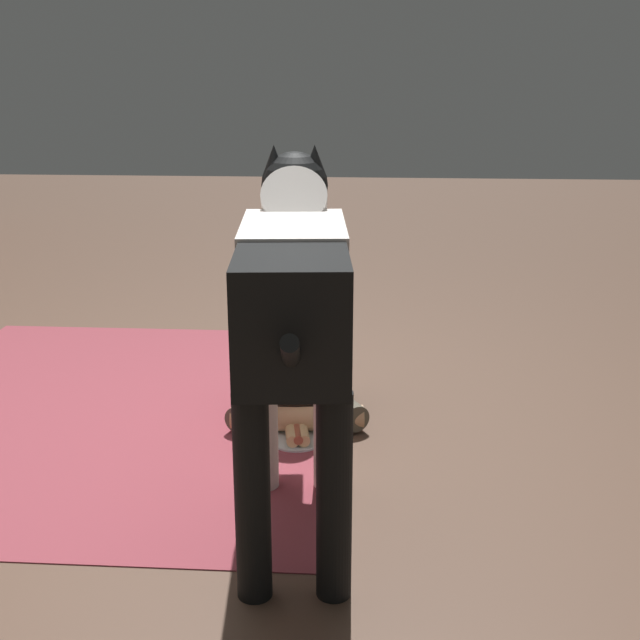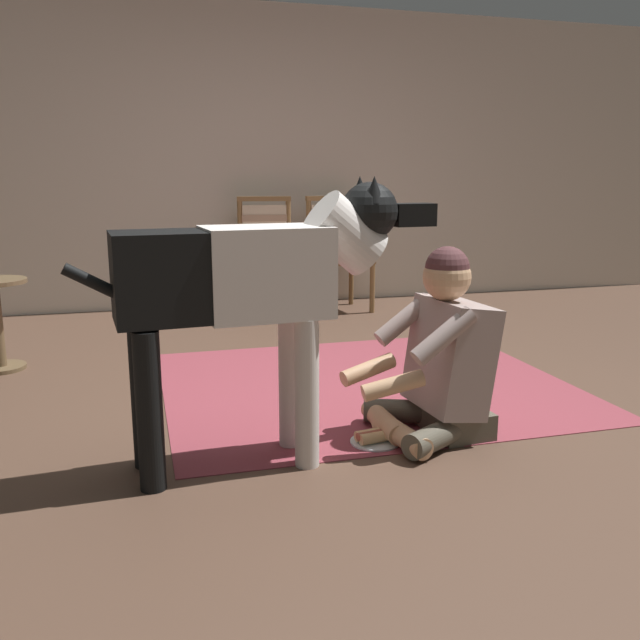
# 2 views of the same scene
# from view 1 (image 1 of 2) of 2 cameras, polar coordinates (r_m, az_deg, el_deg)

# --- Properties ---
(ground_plane) EXTENTS (15.50, 15.50, 0.00)m
(ground_plane) POSITION_cam_1_polar(r_m,az_deg,el_deg) (3.33, -9.48, -7.81)
(ground_plane) COLOR brown
(area_rug) EXTENTS (2.21, 1.91, 0.01)m
(area_rug) POSITION_cam_1_polar(r_m,az_deg,el_deg) (3.59, -14.41, -6.13)
(area_rug) COLOR brown
(area_rug) RESTS_ON ground
(person_sitting_on_floor) EXTENTS (0.66, 0.58, 0.85)m
(person_sitting_on_floor) POSITION_cam_1_polar(r_m,az_deg,el_deg) (3.37, -1.63, -0.82)
(person_sitting_on_floor) COLOR #544E40
(person_sitting_on_floor) RESTS_ON ground
(large_dog) EXTENTS (1.47, 0.37, 1.15)m
(large_dog) POSITION_cam_1_polar(r_m,az_deg,el_deg) (2.45, -1.86, 1.71)
(large_dog) COLOR silver
(large_dog) RESTS_ON ground
(hot_dog_on_plate) EXTENTS (0.22, 0.22, 0.06)m
(hot_dog_on_plate) POSITION_cam_1_polar(r_m,az_deg,el_deg) (3.21, -1.62, -8.08)
(hot_dog_on_plate) COLOR silver
(hot_dog_on_plate) RESTS_ON ground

